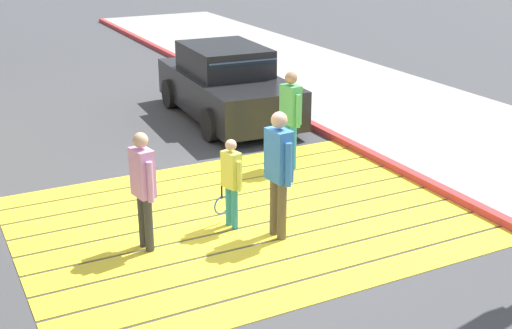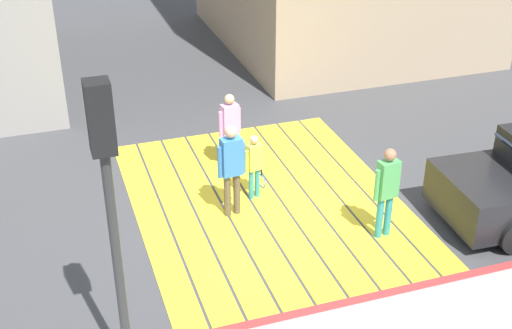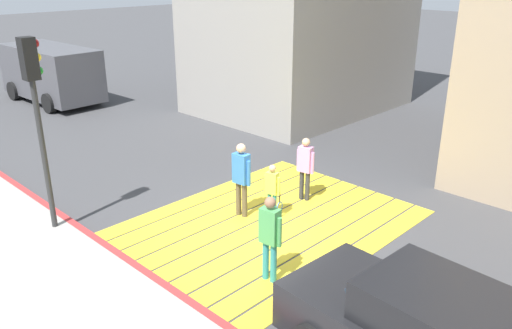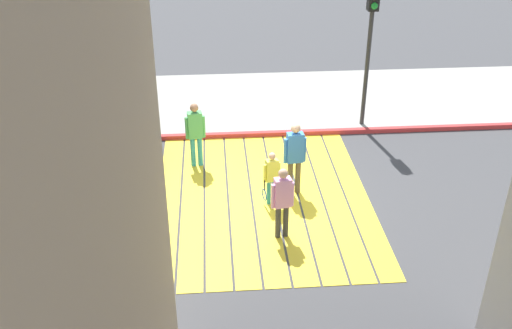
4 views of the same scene
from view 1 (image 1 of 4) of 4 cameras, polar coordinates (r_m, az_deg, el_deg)
name	(u,v)px [view 1 (image 1 of 4)]	position (r m, az deg, el deg)	size (l,w,h in m)	color
ground_plane	(243,219)	(9.93, -1.12, -4.64)	(120.00, 120.00, 0.00)	#424244
crosswalk_stripes	(243,219)	(9.93, -1.12, -4.61)	(6.40, 4.90, 0.01)	yellow
curb_painted	(417,178)	(11.58, 13.47, -1.11)	(0.16, 40.00, 0.13)	#BC3333
car_parked_near_curb	(227,85)	(14.66, -2.50, 6.72)	(2.16, 4.39, 1.57)	black
pedestrian_adult_lead	(143,183)	(8.81, -9.52, -1.56)	(0.26, 0.48, 1.63)	#333338
pedestrian_adult_trailing	(279,166)	(9.00, 1.92, -0.14)	(0.27, 0.52, 1.80)	brown
pedestrian_adult_side	(290,113)	(11.61, 2.93, 4.37)	(0.26, 0.50, 1.72)	teal
pedestrian_child_with_racket	(231,179)	(9.40, -2.14, -1.20)	(0.33, 0.41, 1.32)	teal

